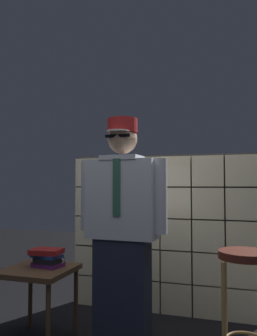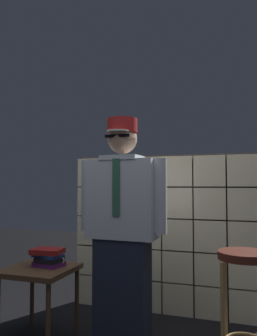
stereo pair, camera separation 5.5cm
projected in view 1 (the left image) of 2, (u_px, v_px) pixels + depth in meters
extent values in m
cube|color=beige|center=(89.00, 290.00, 3.51)|extent=(0.29, 0.08, 0.29)
cube|color=beige|center=(117.00, 293.00, 3.42)|extent=(0.29, 0.08, 0.29)
cube|color=beige|center=(146.00, 296.00, 3.32)|extent=(0.29, 0.08, 0.29)
cube|color=beige|center=(177.00, 299.00, 3.23)|extent=(0.29, 0.08, 0.29)
cube|color=beige|center=(209.00, 302.00, 3.14)|extent=(0.29, 0.08, 0.29)
cube|color=beige|center=(244.00, 306.00, 3.05)|extent=(0.29, 0.08, 0.29)
cube|color=beige|center=(89.00, 260.00, 3.52)|extent=(0.29, 0.08, 0.29)
cube|color=beige|center=(117.00, 262.00, 3.43)|extent=(0.29, 0.08, 0.29)
cube|color=beige|center=(146.00, 264.00, 3.34)|extent=(0.29, 0.08, 0.29)
cube|color=beige|center=(176.00, 266.00, 3.25)|extent=(0.29, 0.08, 0.29)
cube|color=beige|center=(209.00, 269.00, 3.16)|extent=(0.29, 0.08, 0.29)
cube|color=beige|center=(243.00, 271.00, 3.06)|extent=(0.29, 0.08, 0.29)
cube|color=beige|center=(89.00, 231.00, 3.54)|extent=(0.29, 0.08, 0.29)
cube|color=beige|center=(117.00, 232.00, 3.45)|extent=(0.29, 0.08, 0.29)
cube|color=beige|center=(146.00, 233.00, 3.35)|extent=(0.29, 0.08, 0.29)
cube|color=beige|center=(176.00, 234.00, 3.26)|extent=(0.29, 0.08, 0.29)
cube|color=beige|center=(209.00, 236.00, 3.17)|extent=(0.29, 0.08, 0.29)
cube|color=beige|center=(243.00, 237.00, 3.08)|extent=(0.29, 0.08, 0.29)
cube|color=beige|center=(90.00, 201.00, 3.55)|extent=(0.29, 0.08, 0.29)
cube|color=beige|center=(117.00, 202.00, 3.46)|extent=(0.29, 0.08, 0.29)
cube|color=beige|center=(146.00, 202.00, 3.37)|extent=(0.29, 0.08, 0.29)
cube|color=beige|center=(176.00, 203.00, 3.28)|extent=(0.29, 0.08, 0.29)
cube|color=beige|center=(208.00, 203.00, 3.19)|extent=(0.29, 0.08, 0.29)
cube|color=beige|center=(242.00, 204.00, 3.09)|extent=(0.29, 0.08, 0.29)
cube|color=beige|center=(90.00, 172.00, 3.57)|extent=(0.29, 0.08, 0.29)
cube|color=beige|center=(117.00, 172.00, 3.48)|extent=(0.29, 0.08, 0.29)
cube|color=beige|center=(146.00, 172.00, 3.39)|extent=(0.29, 0.08, 0.29)
cube|color=beige|center=(176.00, 171.00, 3.29)|extent=(0.29, 0.08, 0.29)
cube|color=beige|center=(208.00, 171.00, 3.20)|extent=(0.29, 0.08, 0.29)
cube|color=beige|center=(242.00, 171.00, 3.11)|extent=(0.29, 0.08, 0.29)
cube|color=#38332D|center=(162.00, 233.00, 3.36)|extent=(1.85, 0.02, 1.55)
cube|color=#1E2333|center=(122.00, 295.00, 2.51)|extent=(0.41, 0.22, 0.83)
cube|color=silver|center=(122.00, 199.00, 2.55)|extent=(0.53, 0.25, 0.59)
cube|color=#33664C|center=(116.00, 187.00, 2.44)|extent=(0.06, 0.01, 0.41)
cube|color=silver|center=(122.00, 158.00, 2.56)|extent=(0.30, 0.25, 0.04)
sphere|color=tan|center=(122.00, 139.00, 2.57)|extent=(0.23, 0.23, 0.23)
ellipsoid|color=black|center=(120.00, 143.00, 2.52)|extent=(0.15, 0.09, 0.10)
cube|color=black|center=(117.00, 136.00, 2.47)|extent=(0.19, 0.02, 0.02)
cylinder|color=white|center=(118.00, 131.00, 2.49)|extent=(0.18, 0.18, 0.01)
cylinder|color=maroon|center=(122.00, 126.00, 2.57)|extent=(0.23, 0.23, 0.11)
cylinder|color=silver|center=(160.00, 196.00, 2.45)|extent=(0.11, 0.11, 0.54)
cylinder|color=silver|center=(88.00, 195.00, 2.65)|extent=(0.11, 0.11, 0.54)
cylinder|color=#592319|center=(245.00, 255.00, 2.17)|extent=(0.34, 0.34, 0.05)
cylinder|color=tan|center=(224.00, 325.00, 2.06)|extent=(0.03, 0.03, 0.76)
cylinder|color=tan|center=(225.00, 309.00, 2.32)|extent=(0.03, 0.03, 0.76)
cube|color=#513823|center=(39.00, 270.00, 2.70)|extent=(0.52, 0.52, 0.04)
cylinder|color=#513823|center=(48.00, 321.00, 2.41)|extent=(0.04, 0.04, 0.53)
cylinder|color=#513823|center=(30.00, 295.00, 2.96)|extent=(0.04, 0.04, 0.53)
cylinder|color=#513823|center=(76.00, 301.00, 2.83)|extent=(0.04, 0.04, 0.53)
cube|color=#591E66|center=(48.00, 264.00, 2.74)|extent=(0.25, 0.20, 0.04)
cube|color=black|center=(49.00, 260.00, 2.72)|extent=(0.22, 0.18, 0.04)
cube|color=navy|center=(47.00, 256.00, 2.74)|extent=(0.27, 0.19, 0.03)
cube|color=maroon|center=(47.00, 252.00, 2.74)|extent=(0.26, 0.20, 0.04)
cylinder|color=silver|center=(54.00, 261.00, 2.74)|extent=(0.08, 0.08, 0.09)
torus|color=silver|center=(61.00, 261.00, 2.72)|extent=(0.06, 0.01, 0.06)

